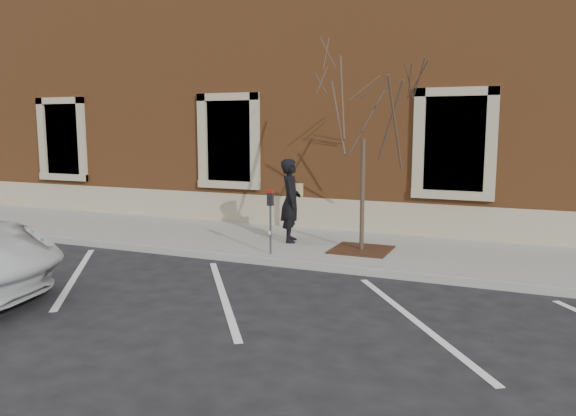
% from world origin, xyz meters
% --- Properties ---
extents(ground, '(120.00, 120.00, 0.00)m').
position_xyz_m(ground, '(0.00, 0.00, 0.00)').
color(ground, '#28282B').
rests_on(ground, ground).
extents(sidewalk_near, '(40.00, 3.50, 0.15)m').
position_xyz_m(sidewalk_near, '(0.00, 1.75, 0.07)').
color(sidewalk_near, gray).
rests_on(sidewalk_near, ground).
extents(curb_near, '(40.00, 0.12, 0.15)m').
position_xyz_m(curb_near, '(0.00, -0.05, 0.07)').
color(curb_near, '#9E9E99').
rests_on(curb_near, ground).
extents(parking_stripes, '(28.00, 4.40, 0.01)m').
position_xyz_m(parking_stripes, '(0.00, -2.20, 0.00)').
color(parking_stripes, silver).
rests_on(parking_stripes, ground).
extents(building_civic, '(40.00, 8.62, 8.00)m').
position_xyz_m(building_civic, '(0.00, 7.74, 4.00)').
color(building_civic, brown).
rests_on(building_civic, ground).
extents(man, '(0.68, 0.82, 1.92)m').
position_xyz_m(man, '(-0.38, 1.64, 1.11)').
color(man, black).
rests_on(man, sidewalk_near).
extents(parking_meter, '(0.12, 0.09, 1.35)m').
position_xyz_m(parking_meter, '(-0.26, 0.29, 1.09)').
color(parking_meter, '#595B60').
rests_on(parking_meter, sidewalk_near).
extents(tree_grate, '(1.23, 1.23, 0.03)m').
position_xyz_m(tree_grate, '(1.40, 1.37, 0.17)').
color(tree_grate, '#482617').
rests_on(tree_grate, sidewalk_near).
extents(sapling, '(2.62, 2.62, 4.36)m').
position_xyz_m(sapling, '(1.40, 1.37, 3.20)').
color(sapling, '#48382C').
rests_on(sapling, sidewalk_near).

